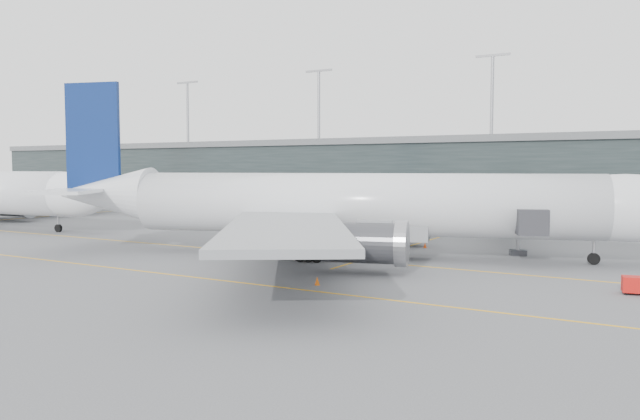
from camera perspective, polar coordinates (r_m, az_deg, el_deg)
The scene contains 15 objects.
ground at distance 71.50m, azimuth 1.37°, elevation -3.96°, with size 320.00×320.00×0.00m, color #57575B.
taxiline_a at distance 68.05m, azimuth -0.25°, elevation -4.36°, with size 160.00×0.25×0.02m, color #F0A916.
taxiline_b at distance 55.01m, azimuth -8.73°, elevation -6.41°, with size 160.00×0.25×0.02m, color #F0A916.
taxiline_lead_main at distance 87.66m, azimuth 10.56°, elevation -2.55°, with size 0.25×60.00×0.02m, color #F0A916.
taxiline_lead_adj at distance 136.80m, azimuth -22.89°, elevation -0.46°, with size 0.25×60.00×0.02m, color #F0A916.
terminal at distance 124.87m, azimuth 14.26°, elevation 2.83°, with size 240.00×36.00×29.00m.
main_aircraft at distance 68.41m, azimuth 3.20°, elevation 0.40°, with size 70.00×64.36×19.99m.
jet_bridge at distance 85.68m, azimuth 17.92°, elevation 0.10°, with size 16.15×43.22×5.83m.
gse_cart at distance 54.38m, azimuth 26.96°, elevation -6.10°, with size 2.25×1.66×1.40m.
uld_a at distance 82.51m, azimuth 0.72°, elevation -2.29°, with size 2.15×1.90×1.65m.
uld_b at distance 84.06m, azimuth 3.56°, elevation -2.09°, with size 2.22×1.85×1.89m.
uld_c at distance 80.59m, azimuth 5.36°, elevation -2.38°, with size 2.43×2.18×1.84m.
cone_wing_stbd at distance 52.38m, azimuth -0.26°, elevation -6.51°, with size 0.44×0.44×0.70m, color orange.
cone_wing_port at distance 77.10m, azimuth 9.58°, elevation -3.18°, with size 0.43×0.43×0.69m, color #F3490D.
cone_tail at distance 68.09m, azimuth -9.88°, elevation -4.15°, with size 0.41×0.41×0.65m, color #F0350D.
Camera 1 is at (33.94, -62.15, 9.90)m, focal length 35.00 mm.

